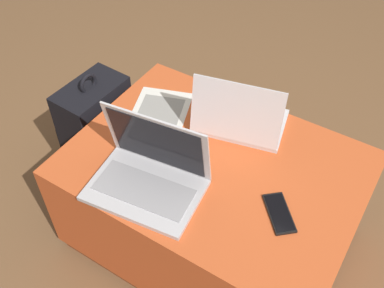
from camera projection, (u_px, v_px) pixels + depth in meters
name	position (u px, v px, depth m)	size (l,w,h in m)	color
ground_plane	(211.00, 236.00, 1.88)	(14.00, 14.00, 0.00)	brown
ottoman	(213.00, 203.00, 1.71)	(1.00, 0.73, 0.47)	maroon
laptop_near	(149.00, 174.00, 1.44)	(0.39, 0.29, 0.26)	silver
laptop_far	(240.00, 118.00, 1.63)	(0.36, 0.30, 0.24)	silver
cell_phone	(279.00, 213.00, 1.40)	(0.15, 0.16, 0.01)	black
backpack	(96.00, 130.00, 2.00)	(0.24, 0.31, 0.54)	black
paper_sheet	(159.00, 114.00, 1.72)	(0.30, 0.35, 0.00)	silver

